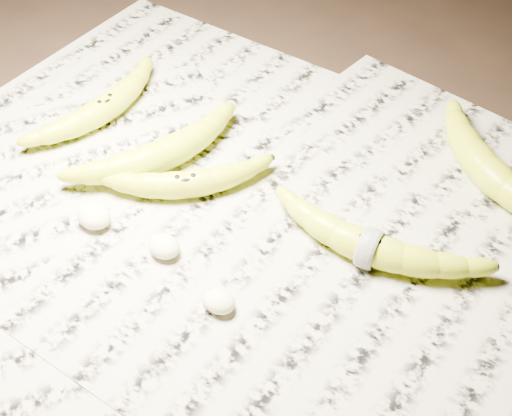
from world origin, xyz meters
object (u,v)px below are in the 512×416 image
Objects in this scene: banana_left_b at (162,152)px; banana_center at (186,182)px; banana_left_a at (105,106)px; banana_taped at (370,246)px; banana_upper_a at (486,167)px.

banana_center is (0.05, -0.02, -0.00)m from banana_left_b.
banana_center is at bearing -103.20° from banana_left_a.
banana_left_b is at bearing 175.12° from banana_taped.
banana_upper_a reaches higher than banana_center.
banana_left_a is at bearing -127.15° from banana_upper_a.
banana_left_b is 0.96× the size of banana_upper_a.
banana_upper_a reaches higher than banana_left_a.
banana_left_a is 0.18m from banana_center.
banana_left_a is 0.39m from banana_taped.
banana_taped reaches higher than banana_center.
banana_taped is 0.19m from banana_upper_a.
banana_upper_a is at bearing 66.46° from banana_taped.
banana_left_a is at bearing 120.21° from banana_center.
banana_taped is 1.03× the size of banana_upper_a.
banana_taped is (0.22, 0.03, 0.00)m from banana_center.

